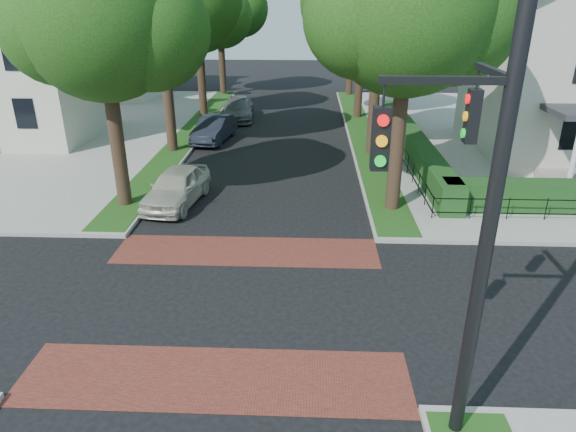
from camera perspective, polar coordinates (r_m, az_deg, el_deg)
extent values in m
plane|color=black|center=(15.03, -6.03, -9.49)|extent=(120.00, 120.00, 0.00)
cube|color=maroon|center=(17.77, -4.61, -3.89)|extent=(9.00, 2.20, 0.01)
cube|color=maroon|center=(12.49, -8.15, -17.41)|extent=(9.00, 2.20, 0.01)
cube|color=#184413|center=(32.73, 8.23, 9.04)|extent=(1.60, 29.80, 0.02)
cube|color=#184413|center=(33.41, -10.77, 9.16)|extent=(1.60, 29.80, 0.02)
cylinder|color=black|center=(20.24, 12.27, 10.58)|extent=(0.56, 0.56, 7.35)
sphere|color=#16390F|center=(19.78, 13.29, 21.60)|extent=(6.20, 6.20, 6.20)
sphere|color=#16390F|center=(20.45, 18.02, 20.04)|extent=(4.65, 4.65, 4.65)
sphere|color=#16390F|center=(19.38, 8.49, 21.03)|extent=(4.34, 4.34, 4.34)
cylinder|color=black|center=(27.99, 9.69, 14.57)|extent=(0.56, 0.56, 7.70)
sphere|color=#16390F|center=(28.27, 14.08, 21.81)|extent=(4.95, 4.95, 4.95)
sphere|color=#16390F|center=(27.34, 6.60, 22.48)|extent=(4.62, 4.62, 4.62)
cylinder|color=black|center=(36.93, 7.98, 15.91)|extent=(0.56, 0.56, 6.65)
sphere|color=#16390F|center=(36.65, 8.31, 21.36)|extent=(5.80, 5.80, 5.80)
sphere|color=#16390F|center=(37.15, 10.84, 20.61)|extent=(4.35, 4.35, 4.35)
sphere|color=#16390F|center=(36.36, 5.88, 20.98)|extent=(4.06, 4.06, 4.06)
sphere|color=#16390F|center=(38.10, 8.30, 22.18)|extent=(3.77, 3.77, 3.77)
cylinder|color=black|center=(45.82, 6.98, 17.59)|extent=(0.56, 0.56, 7.00)
sphere|color=#16390F|center=(45.61, 7.22, 22.21)|extent=(6.00, 6.00, 6.00)
sphere|color=#16390F|center=(46.07, 9.36, 21.61)|extent=(4.50, 4.50, 4.50)
sphere|color=#16390F|center=(45.33, 5.18, 21.91)|extent=(4.20, 4.20, 4.20)
cylinder|color=black|center=(21.37, -18.75, 10.07)|extent=(0.56, 0.56, 7.00)
sphere|color=#16390F|center=(20.91, -20.12, 19.94)|extent=(6.00, 6.00, 6.00)
sphere|color=#16390F|center=(20.68, -15.16, 19.37)|extent=(4.50, 4.50, 4.50)
sphere|color=#16390F|center=(21.33, -24.14, 18.60)|extent=(4.20, 4.20, 4.20)
sphere|color=#16390F|center=(22.27, -18.58, 21.56)|extent=(3.90, 3.90, 3.90)
cylinder|color=black|center=(28.77, -13.37, 14.87)|extent=(0.56, 0.56, 8.05)
cylinder|color=black|center=(37.53, -9.67, 16.09)|extent=(0.56, 0.56, 6.86)
sphere|color=#16390F|center=(37.27, -10.07, 21.62)|extent=(5.60, 5.60, 5.60)
sphere|color=#16390F|center=(37.29, -7.45, 21.15)|extent=(4.20, 4.20, 4.20)
sphere|color=#16390F|center=(37.39, -12.35, 21.00)|extent=(3.92, 3.92, 3.92)
sphere|color=#16390F|center=(38.61, -9.52, 22.44)|extent=(3.64, 3.64, 3.64)
cylinder|color=black|center=(46.31, -7.40, 17.71)|extent=(0.56, 0.56, 7.14)
sphere|color=#16390F|center=(46.11, -7.66, 22.38)|extent=(6.20, 6.20, 6.20)
sphere|color=#16390F|center=(46.16, -5.32, 21.98)|extent=(4.65, 4.65, 4.65)
sphere|color=#16390F|center=(46.20, -9.73, 21.90)|extent=(4.34, 4.34, 4.34)
cube|color=#143C16|center=(29.00, 13.61, 7.97)|extent=(1.00, 18.00, 1.20)
cylinder|color=white|center=(24.86, 29.30, 6.10)|extent=(0.24, 0.24, 3.00)
cube|color=beige|center=(35.50, -28.12, 13.07)|extent=(9.00, 8.00, 6.50)
cube|color=beige|center=(48.06, -19.93, 16.40)|extent=(9.00, 8.00, 6.50)
cylinder|color=black|center=(9.32, 21.08, -3.51)|extent=(0.26, 0.26, 8.00)
cube|color=black|center=(8.22, 17.14, 14.21)|extent=(2.00, 0.12, 0.12)
cube|color=black|center=(9.36, 21.95, 14.59)|extent=(0.12, 1.80, 0.12)
cube|color=black|center=(8.22, 10.26, 8.43)|extent=(0.28, 0.22, 1.00)
cylinder|color=red|center=(8.02, 10.54, 10.40)|extent=(0.18, 0.05, 0.18)
cylinder|color=orange|center=(8.10, 10.37, 8.19)|extent=(0.18, 0.05, 0.18)
cylinder|color=#0CB226|center=(8.18, 10.21, 6.03)|extent=(0.18, 0.05, 0.18)
cube|color=black|center=(10.25, 19.81, 10.38)|extent=(0.22, 0.28, 1.00)
cylinder|color=red|center=(10.16, 19.34, 12.18)|extent=(0.05, 0.18, 0.18)
cylinder|color=orange|center=(10.21, 19.10, 10.43)|extent=(0.05, 0.18, 0.18)
cylinder|color=#0CB226|center=(10.28, 18.87, 8.70)|extent=(0.05, 0.18, 0.18)
imported|color=beige|center=(21.92, -12.29, 3.20)|extent=(2.41, 4.70, 1.53)
imported|color=#1D222C|center=(31.46, -8.20, 9.56)|extent=(2.24, 4.73, 1.50)
imported|color=slate|center=(37.16, -5.55, 11.80)|extent=(2.52, 5.30, 1.49)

